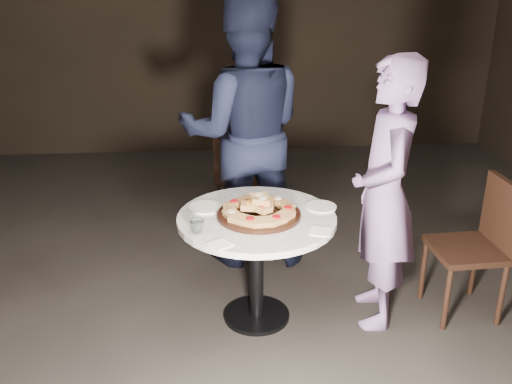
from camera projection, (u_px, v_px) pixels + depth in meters
floor at (259, 322)px, 3.54m from camera, size 7.00×7.00×0.00m
table at (257, 236)px, 3.37m from camera, size 1.01×1.01×0.70m
serving_board at (259, 215)px, 3.31m from camera, size 0.64×0.64×0.02m
focaccia_pile at (259, 208)px, 3.30m from camera, size 0.44×0.44×0.12m
plate_left at (205, 207)px, 3.42m from camera, size 0.24×0.24×0.01m
plate_right at (321, 207)px, 3.43m from camera, size 0.20×0.20×0.01m
water_glass at (197, 226)px, 3.11m from camera, size 0.08×0.08×0.07m
napkin_near at (220, 244)px, 2.99m from camera, size 0.15×0.15×0.01m
napkin_far at (321, 231)px, 3.13m from camera, size 0.15×0.15×0.01m
chair_far at (238, 174)px, 4.70m from camera, size 0.43×0.45×0.77m
chair_right at (482, 239)px, 3.48m from camera, size 0.45×0.43×0.87m
diner_navy at (244, 133)px, 3.99m from camera, size 0.95×0.74×1.92m
diner_teal at (385, 196)px, 3.31m from camera, size 0.45×0.63×1.63m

